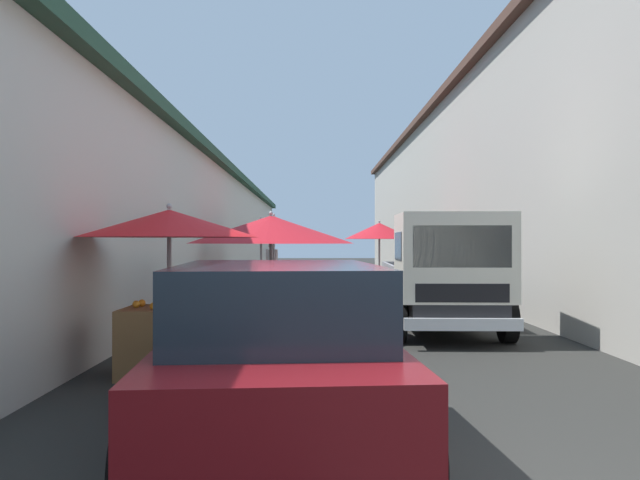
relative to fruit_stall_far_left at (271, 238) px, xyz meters
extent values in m
plane|color=#282826|center=(6.28, -1.42, -1.68)|extent=(90.00, 90.00, 0.00)
cube|color=beige|center=(8.53, 5.65, 0.28)|extent=(49.50, 7.00, 3.93)
cube|color=#284C38|center=(8.53, 5.65, 2.37)|extent=(49.80, 7.50, 0.24)
cube|color=#A39E93|center=(8.53, -8.48, 1.46)|extent=(49.50, 7.00, 6.29)
cube|color=#4C3328|center=(8.53, -8.48, 4.73)|extent=(49.80, 7.50, 0.24)
cylinder|color=#9E9EA3|center=(-0.02, 0.00, -0.65)|extent=(0.06, 0.06, 2.07)
cone|color=red|center=(-0.02, 0.00, 0.15)|extent=(2.81, 2.81, 0.47)
sphere|color=#9E9EA3|center=(-0.02, 0.00, 0.43)|extent=(0.07, 0.07, 0.07)
cube|color=olive|center=(0.17, -0.04, -1.29)|extent=(0.97, 0.57, 0.78)
sphere|color=orange|center=(-0.01, 0.13, -0.80)|extent=(0.09, 0.09, 0.09)
sphere|color=orange|center=(-0.13, 0.11, -0.85)|extent=(0.09, 0.09, 0.09)
sphere|color=orange|center=(0.22, -0.10, -0.85)|extent=(0.09, 0.09, 0.09)
cylinder|color=#9E9EA3|center=(8.61, -2.73, -0.58)|extent=(0.06, 0.06, 2.20)
cone|color=red|center=(8.61, -2.73, 0.27)|extent=(2.13, 2.13, 0.49)
sphere|color=#9E9EA3|center=(8.61, -2.73, 0.56)|extent=(0.07, 0.07, 0.07)
cube|color=olive|center=(8.63, -2.76, -1.30)|extent=(0.73, 0.77, 0.76)
sphere|color=orange|center=(8.88, -2.83, -0.87)|extent=(0.09, 0.09, 0.09)
sphere|color=orange|center=(8.41, -2.56, -0.87)|extent=(0.09, 0.09, 0.09)
sphere|color=orange|center=(8.42, -3.01, -0.87)|extent=(0.09, 0.09, 0.09)
sphere|color=orange|center=(8.65, -2.74, -0.87)|extent=(0.09, 0.09, 0.09)
sphere|color=orange|center=(8.68, -2.56, -0.82)|extent=(0.09, 0.09, 0.09)
cylinder|color=#9E9EA3|center=(8.32, 0.47, -0.49)|extent=(0.06, 0.06, 2.39)
cone|color=red|center=(8.32, 0.47, 0.50)|extent=(2.14, 2.14, 0.43)
sphere|color=#9E9EA3|center=(8.32, 0.47, 0.75)|extent=(0.07, 0.07, 0.07)
cube|color=olive|center=(8.49, 0.35, -1.30)|extent=(0.98, 0.68, 0.76)
sphere|color=orange|center=(8.59, 0.25, -0.88)|extent=(0.09, 0.09, 0.09)
sphere|color=orange|center=(8.71, 0.47, -0.88)|extent=(0.09, 0.09, 0.09)
sphere|color=orange|center=(8.30, 0.29, -0.88)|extent=(0.09, 0.09, 0.09)
sphere|color=orange|center=(8.72, 0.12, -0.82)|extent=(0.09, 0.09, 0.09)
sphere|color=orange|center=(8.49, 0.33, -0.88)|extent=(0.09, 0.09, 0.09)
cylinder|color=#9E9EA3|center=(5.96, 0.66, -0.58)|extent=(0.06, 0.06, 2.20)
cone|color=red|center=(5.96, 0.66, 0.32)|extent=(2.19, 2.19, 0.39)
sphere|color=#9E9EA3|center=(5.96, 0.66, 0.55)|extent=(0.07, 0.07, 0.07)
cube|color=olive|center=(5.81, 0.91, -1.33)|extent=(0.80, 0.73, 0.71)
sphere|color=orange|center=(5.59, 0.99, -0.92)|extent=(0.09, 0.09, 0.09)
sphere|color=orange|center=(6.07, 1.13, -0.87)|extent=(0.09, 0.09, 0.09)
sphere|color=orange|center=(5.92, 0.85, -0.92)|extent=(0.09, 0.09, 0.09)
sphere|color=orange|center=(5.63, 0.71, -0.92)|extent=(0.09, 0.09, 0.09)
cylinder|color=#9E9EA3|center=(-2.83, 1.09, -0.67)|extent=(0.06, 0.06, 2.03)
cone|color=red|center=(-2.83, 1.09, 0.17)|extent=(2.24, 2.24, 0.35)
sphere|color=#9E9EA3|center=(-2.83, 1.09, 0.39)|extent=(0.07, 0.07, 0.07)
cube|color=olive|center=(-3.02, 1.24, -1.27)|extent=(0.91, 0.71, 0.82)
sphere|color=orange|center=(-2.83, 1.03, -0.76)|extent=(0.09, 0.09, 0.09)
sphere|color=orange|center=(-3.01, 1.12, -0.81)|extent=(0.09, 0.09, 0.09)
sphere|color=orange|center=(-3.27, 1.17, -0.81)|extent=(0.09, 0.09, 0.09)
sphere|color=orange|center=(-3.03, 1.14, -0.81)|extent=(0.09, 0.09, 0.09)
sphere|color=orange|center=(-3.04, 1.44, -0.81)|extent=(0.09, 0.09, 0.09)
sphere|color=orange|center=(-2.90, 1.41, -0.81)|extent=(0.09, 0.09, 0.09)
cube|color=#600F14|center=(-5.62, -0.42, -1.11)|extent=(4.01, 1.99, 0.64)
cube|color=#19232D|center=(-5.77, -0.43, -0.51)|extent=(2.44, 1.67, 0.56)
cube|color=black|center=(-3.71, -0.29, -1.33)|extent=(0.21, 1.65, 0.20)
cube|color=silver|center=(-3.73, 0.30, -1.05)|extent=(0.08, 0.24, 0.14)
cube|color=silver|center=(-3.65, -0.87, -1.05)|extent=(0.08, 0.24, 0.14)
cylinder|color=black|center=(-4.35, 0.53, -1.38)|extent=(0.61, 0.24, 0.60)
cylinder|color=black|center=(-4.23, -1.19, -1.38)|extent=(0.61, 0.24, 0.60)
cylinder|color=black|center=(-7.00, 0.35, -1.38)|extent=(0.61, 0.24, 0.60)
cylinder|color=black|center=(-6.88, -1.37, -1.38)|extent=(0.61, 0.24, 0.60)
cube|color=black|center=(1.07, -3.02, -1.18)|extent=(4.85, 1.64, 0.36)
cube|color=beige|center=(-0.56, -2.96, -0.30)|extent=(1.60, 1.80, 1.40)
cube|color=#19232D|center=(-1.30, -2.94, -0.13)|extent=(0.11, 1.47, 0.63)
cube|color=#19232D|center=(-0.56, -2.96, -0.13)|extent=(1.11, 1.81, 0.45)
cube|color=black|center=(-1.31, -2.94, -0.82)|extent=(0.11, 1.40, 0.28)
cube|color=silver|center=(-1.39, -2.93, -1.28)|extent=(0.18, 1.75, 0.18)
cube|color=gray|center=(1.85, -3.88, -0.75)|extent=(3.16, 0.18, 0.50)
cube|color=gray|center=(1.91, -2.23, -0.75)|extent=(3.16, 0.18, 0.50)
cube|color=gray|center=(3.43, -3.11, -0.75)|extent=(0.12, 1.65, 0.50)
cylinder|color=black|center=(-0.60, -3.84, -1.32)|extent=(0.73, 0.25, 0.72)
cylinder|color=black|center=(-0.53, -2.09, -1.32)|extent=(0.73, 0.25, 0.72)
cylinder|color=black|center=(2.47, -3.95, -1.32)|extent=(0.73, 0.25, 0.72)
cylinder|color=black|center=(2.54, -2.20, -1.32)|extent=(0.73, 0.25, 0.72)
cylinder|color=#232328|center=(10.00, 0.68, -1.29)|extent=(0.14, 0.14, 0.79)
cylinder|color=#232328|center=(9.86, 0.60, -1.29)|extent=(0.14, 0.14, 0.79)
cube|color=white|center=(9.93, 0.64, -0.60)|extent=(0.49, 0.42, 0.59)
sphere|color=tan|center=(9.93, 0.64, -0.20)|extent=(0.22, 0.22, 0.22)
cylinder|color=white|center=(10.16, 0.79, -0.57)|extent=(0.08, 0.08, 0.53)
cylinder|color=white|center=(9.69, 0.49, -0.57)|extent=(0.08, 0.08, 0.53)
cylinder|color=black|center=(4.68, -4.16, -1.46)|extent=(0.44, 0.10, 0.44)
cylinder|color=black|center=(3.43, -4.19, -1.46)|extent=(0.44, 0.12, 0.44)
cube|color=red|center=(4.00, -4.18, -1.41)|extent=(0.91, 0.30, 0.08)
ellipsoid|color=black|center=(3.70, -4.18, -1.04)|extent=(0.57, 0.27, 0.20)
cube|color=red|center=(4.63, -4.16, -1.01)|extent=(0.15, 0.32, 0.56)
cylinder|color=silver|center=(4.56, -4.17, -0.91)|extent=(0.27, 0.07, 0.68)
cylinder|color=black|center=(4.48, -4.17, -0.56)|extent=(0.55, 0.05, 0.04)
cylinder|color=#1E8C3F|center=(-1.48, -0.56, -1.26)|extent=(0.30, 0.30, 0.03)
cylinder|color=#1E8C3F|center=(-1.37, -0.56, -1.47)|extent=(0.04, 0.04, 0.42)
cylinder|color=#1E8C3F|center=(-1.48, -0.45, -1.47)|extent=(0.04, 0.04, 0.42)
cylinder|color=#1E8C3F|center=(-1.59, -0.56, -1.47)|extent=(0.04, 0.04, 0.42)
cylinder|color=#1E8C3F|center=(-1.48, -0.67, -1.47)|extent=(0.04, 0.04, 0.42)
camera|label=1|loc=(-10.79, -0.71, -0.05)|focal=35.73mm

